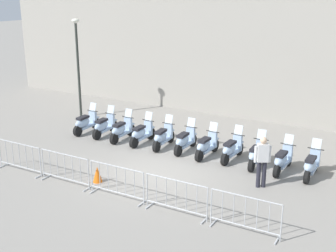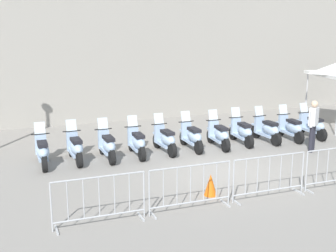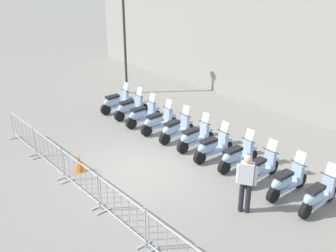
% 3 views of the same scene
% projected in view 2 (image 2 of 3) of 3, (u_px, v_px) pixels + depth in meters
% --- Properties ---
extents(ground_plane, '(120.00, 120.00, 0.00)m').
position_uv_depth(ground_plane, '(226.00, 171.00, 12.67)').
color(ground_plane, gray).
extents(motorcycle_0, '(0.66, 1.72, 1.24)m').
position_uv_depth(motorcycle_0, '(42.00, 152.00, 12.99)').
color(motorcycle_0, black).
rests_on(motorcycle_0, ground).
extents(motorcycle_1, '(0.70, 1.71, 1.24)m').
position_uv_depth(motorcycle_1, '(75.00, 148.00, 13.38)').
color(motorcycle_1, black).
rests_on(motorcycle_1, ground).
extents(motorcycle_2, '(0.68, 1.71, 1.24)m').
position_uv_depth(motorcycle_2, '(107.00, 146.00, 13.64)').
color(motorcycle_2, black).
rests_on(motorcycle_2, ground).
extents(motorcycle_3, '(0.64, 1.72, 1.24)m').
position_uv_depth(motorcycle_3, '(137.00, 143.00, 14.00)').
color(motorcycle_3, black).
rests_on(motorcycle_3, ground).
extents(motorcycle_4, '(0.72, 1.70, 1.24)m').
position_uv_depth(motorcycle_4, '(165.00, 140.00, 14.39)').
color(motorcycle_4, black).
rests_on(motorcycle_4, ground).
extents(motorcycle_5, '(0.67, 1.72, 1.24)m').
position_uv_depth(motorcycle_5, '(192.00, 137.00, 14.76)').
color(motorcycle_5, black).
rests_on(motorcycle_5, ground).
extents(motorcycle_6, '(0.61, 1.72, 1.24)m').
position_uv_depth(motorcycle_6, '(219.00, 135.00, 15.01)').
color(motorcycle_6, black).
rests_on(motorcycle_6, ground).
extents(motorcycle_7, '(0.60, 1.72, 1.24)m').
position_uv_depth(motorcycle_7, '(242.00, 132.00, 15.47)').
color(motorcycle_7, black).
rests_on(motorcycle_7, ground).
extents(motorcycle_8, '(0.71, 1.71, 1.24)m').
position_uv_depth(motorcycle_8, '(267.00, 130.00, 15.74)').
color(motorcycle_8, black).
rests_on(motorcycle_8, ground).
extents(motorcycle_9, '(0.62, 1.72, 1.24)m').
position_uv_depth(motorcycle_9, '(291.00, 128.00, 16.03)').
color(motorcycle_9, black).
rests_on(motorcycle_9, ground).
extents(motorcycle_10, '(0.67, 1.72, 1.24)m').
position_uv_depth(motorcycle_10, '(312.00, 126.00, 16.39)').
color(motorcycle_10, black).
rests_on(motorcycle_10, ground).
extents(barrier_segment_0, '(1.96, 0.78, 1.07)m').
position_uv_depth(barrier_segment_0, '(99.00, 201.00, 9.13)').
color(barrier_segment_0, '#B2B5B7').
rests_on(barrier_segment_0, ground).
extents(barrier_segment_1, '(1.96, 0.78, 1.07)m').
position_uv_depth(barrier_segment_1, '(190.00, 188.00, 9.86)').
color(barrier_segment_1, '#B2B5B7').
rests_on(barrier_segment_1, ground).
extents(barrier_segment_2, '(1.96, 0.78, 1.07)m').
position_uv_depth(barrier_segment_2, '(269.00, 177.00, 10.59)').
color(barrier_segment_2, '#B2B5B7').
rests_on(barrier_segment_2, ground).
extents(officer_near_row_end, '(0.42, 0.41, 1.73)m').
position_uv_depth(officer_near_row_end, '(313.00, 123.00, 14.43)').
color(officer_near_row_end, '#23232D').
rests_on(officer_near_row_end, ground).
extents(traffic_cone, '(0.32, 0.32, 0.55)m').
position_uv_depth(traffic_cone, '(211.00, 185.00, 10.78)').
color(traffic_cone, orange).
rests_on(traffic_cone, ground).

